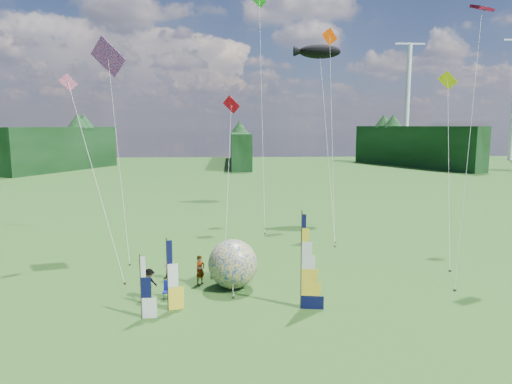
{
  "coord_description": "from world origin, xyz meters",
  "views": [
    {
      "loc": [
        -2.31,
        -18.91,
        8.85
      ],
      "look_at": [
        -1.0,
        4.0,
        5.5
      ],
      "focal_mm": 32.0,
      "sensor_mm": 36.0,
      "label": 1
    }
  ],
  "objects": [
    {
      "name": "side_banner_far",
      "position": [
        -6.44,
        1.4,
        1.48
      ],
      "size": [
        0.89,
        0.11,
        2.97
      ],
      "primitive_type": null,
      "rotation": [
        0.0,
        0.0,
        0.02
      ],
      "color": "white",
      "rests_on": "ground"
    },
    {
      "name": "ground",
      "position": [
        0.0,
        0.0,
        0.0
      ],
      "size": [
        220.0,
        220.0,
        0.0
      ],
      "primitive_type": "plane",
      "color": "#4A832E",
      "rests_on": "ground"
    },
    {
      "name": "spectator_d",
      "position": [
        -3.07,
        7.31,
        0.78
      ],
      "size": [
        0.86,
        0.95,
        1.56
      ],
      "primitive_type": "imported",
      "rotation": [
        0.0,
        0.0,
        2.23
      ],
      "color": "#66594C",
      "rests_on": "ground"
    },
    {
      "name": "kite_rainbow_delta",
      "position": [
        -9.87,
        12.48,
        8.05
      ],
      "size": [
        10.31,
        12.26,
        16.11
      ],
      "primitive_type": null,
      "rotation": [
        0.0,
        0.0,
        -0.37
      ],
      "color": "red",
      "rests_on": "ground"
    },
    {
      "name": "kite_parafoil",
      "position": [
        11.39,
        6.57,
        8.7
      ],
      "size": [
        8.41,
        9.65,
        17.4
      ],
      "primitive_type": null,
      "rotation": [
        0.0,
        0.0,
        0.3
      ],
      "color": "#A50021",
      "rests_on": "ground"
    },
    {
      "name": "small_kite_orange",
      "position": [
        5.79,
        17.09,
        8.77
      ],
      "size": [
        6.0,
        10.54,
        17.55
      ],
      "primitive_type": null,
      "rotation": [
        0.0,
        0.0,
        0.28
      ],
      "color": "#FF4200",
      "rests_on": "ground"
    },
    {
      "name": "spectator_c",
      "position": [
        -6.51,
        3.78,
        0.81
      ],
      "size": [
        0.93,
        1.07,
        1.61
      ],
      "primitive_type": "imported",
      "rotation": [
        0.0,
        0.0,
        0.94
      ],
      "color": "#66594C",
      "rests_on": "ground"
    },
    {
      "name": "small_kite_green",
      "position": [
        0.63,
        23.12,
        11.19
      ],
      "size": [
        5.03,
        13.52,
        22.37
      ],
      "primitive_type": null,
      "rotation": [
        0.0,
        0.0,
        -0.19
      ],
      "color": "green",
      "rests_on": "ground"
    },
    {
      "name": "bol_inflatable",
      "position": [
        -2.2,
        5.25,
        1.35
      ],
      "size": [
        3.42,
        3.42,
        2.7
      ],
      "primitive_type": "sphere",
      "rotation": [
        0.0,
        0.0,
        0.32
      ],
      "color": "#00268B",
      "rests_on": "ground"
    },
    {
      "name": "camp_chair",
      "position": [
        -5.55,
        3.72,
        0.47
      ],
      "size": [
        0.57,
        0.57,
        0.94
      ],
      "primitive_type": null,
      "rotation": [
        0.0,
        0.0,
        -0.06
      ],
      "color": "#080E5F",
      "rests_on": "ground"
    },
    {
      "name": "small_kite_red",
      "position": [
        -2.42,
        16.56,
        5.98
      ],
      "size": [
        7.79,
        12.07,
        11.96
      ],
      "primitive_type": null,
      "rotation": [
        0.0,
        0.0,
        -0.43
      ],
      "color": "red",
      "rests_on": "ground"
    },
    {
      "name": "turbine_right",
      "position": [
        45.0,
        102.0,
        15.0
      ],
      "size": [
        8.0,
        1.2,
        30.0
      ],
      "primitive_type": null,
      "color": "silver",
      "rests_on": "ground"
    },
    {
      "name": "small_kite_pink",
      "position": [
        -10.65,
        9.43,
        6.32
      ],
      "size": [
        9.11,
        10.28,
        12.65
      ],
      "primitive_type": null,
      "rotation": [
        0.0,
        0.0,
        0.34
      ],
      "color": "pink",
      "rests_on": "ground"
    },
    {
      "name": "spectator_b",
      "position": [
        -5.86,
        6.85,
        0.75
      ],
      "size": [
        0.76,
        0.42,
        1.51
      ],
      "primitive_type": "imported",
      "rotation": [
        0.0,
        0.0,
        -0.08
      ],
      "color": "#66594C",
      "rests_on": "ground"
    },
    {
      "name": "spectator_a",
      "position": [
        -4.03,
        5.86,
        0.83
      ],
      "size": [
        0.71,
        0.71,
        1.66
      ],
      "primitive_type": "imported",
      "rotation": [
        0.0,
        0.0,
        0.78
      ],
      "color": "#66594C",
      "rests_on": "ground"
    },
    {
      "name": "small_kite_yellow",
      "position": [
        12.47,
        11.03,
        6.66
      ],
      "size": [
        8.43,
        11.06,
        13.32
      ],
      "primitive_type": null,
      "rotation": [
        0.0,
        0.0,
        -0.39
      ],
      "color": "#FFEA06",
      "rests_on": "ground"
    },
    {
      "name": "feather_banner_main",
      "position": [
        1.07,
        2.11,
        2.35
      ],
      "size": [
        1.27,
        0.31,
        4.7
      ],
      "primitive_type": null,
      "rotation": [
        0.0,
        0.0,
        -0.17
      ],
      "color": "#0A0D38",
      "rests_on": "ground"
    },
    {
      "name": "side_banner_left",
      "position": [
        -5.34,
        2.24,
        1.74
      ],
      "size": [
        0.97,
        0.3,
        3.48
      ],
      "primitive_type": null,
      "rotation": [
        0.0,
        0.0,
        0.21
      ],
      "color": "yellow",
      "rests_on": "ground"
    },
    {
      "name": "treeline_ring",
      "position": [
        0.0,
        0.0,
        4.0
      ],
      "size": [
        210.0,
        210.0,
        8.0
      ],
      "primitive_type": null,
      "color": "#1D4722",
      "rests_on": "ground"
    },
    {
      "name": "kite_whale",
      "position": [
        6.02,
        20.23,
        8.92
      ],
      "size": [
        9.13,
        16.15,
        17.83
      ],
      "primitive_type": null,
      "rotation": [
        0.0,
        0.0,
        -0.31
      ],
      "color": "black",
      "rests_on": "ground"
    }
  ]
}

